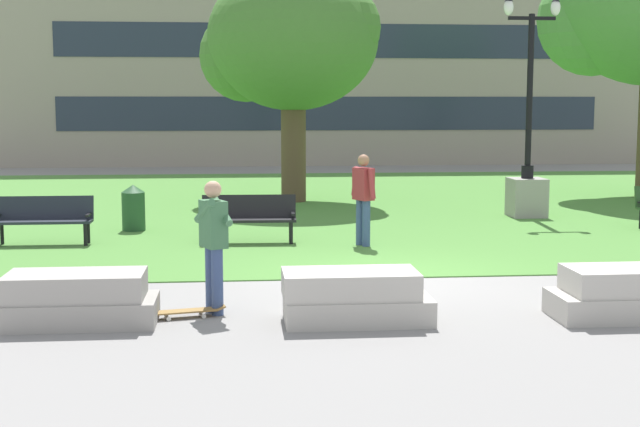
# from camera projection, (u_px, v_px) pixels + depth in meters

# --- Properties ---
(ground_plane) EXTENTS (140.00, 140.00, 0.00)m
(ground_plane) POSITION_uv_depth(u_px,v_px,m) (388.00, 279.00, 13.67)
(ground_plane) COLOR gray
(grass_lawn) EXTENTS (40.00, 20.00, 0.02)m
(grass_lawn) POSITION_uv_depth(u_px,v_px,m) (324.00, 204.00, 23.54)
(grass_lawn) COLOR #4C8438
(grass_lawn) RESTS_ON ground
(concrete_block_center) EXTENTS (1.80, 0.90, 0.64)m
(concrete_block_center) POSITION_uv_depth(u_px,v_px,m) (79.00, 300.00, 10.83)
(concrete_block_center) COLOR #9E9991
(concrete_block_center) RESTS_ON ground
(concrete_block_left) EXTENTS (1.82, 0.90, 0.64)m
(concrete_block_left) POSITION_uv_depth(u_px,v_px,m) (354.00, 298.00, 10.95)
(concrete_block_left) COLOR #B2ADA3
(concrete_block_left) RESTS_ON ground
(concrete_block_right) EXTENTS (1.84, 0.90, 0.64)m
(concrete_block_right) POSITION_uv_depth(u_px,v_px,m) (628.00, 294.00, 11.16)
(concrete_block_right) COLOR #B2ADA3
(concrete_block_right) RESTS_ON ground
(person_skateboarder) EXTENTS (0.52, 0.53, 1.71)m
(person_skateboarder) POSITION_uv_depth(u_px,v_px,m) (214.00, 238.00, 11.32)
(person_skateboarder) COLOR #384C7A
(person_skateboarder) RESTS_ON ground
(skateboard) EXTENTS (1.04, 0.42, 0.14)m
(skateboard) POSITION_uv_depth(u_px,v_px,m) (185.00, 311.00, 11.19)
(skateboard) COLOR olive
(skateboard) RESTS_ON ground
(park_bench_near_left) EXTENTS (1.82, 0.60, 0.90)m
(park_bench_near_left) POSITION_uv_depth(u_px,v_px,m) (249.00, 215.00, 17.02)
(park_bench_near_left) COLOR black
(park_bench_near_left) RESTS_ON grass_lawn
(park_bench_near_right) EXTENTS (1.80, 0.53, 0.90)m
(park_bench_near_right) POSITION_uv_depth(u_px,v_px,m) (44.00, 217.00, 16.79)
(park_bench_near_right) COLOR #1E232D
(park_bench_near_right) RESTS_ON grass_lawn
(lamp_post_left) EXTENTS (1.32, 0.80, 5.07)m
(lamp_post_left) POSITION_uv_depth(u_px,v_px,m) (527.00, 173.00, 20.77)
(lamp_post_left) COLOR gray
(lamp_post_left) RESTS_ON grass_lawn
(tree_far_left) EXTENTS (4.76, 4.53, 6.29)m
(tree_far_left) POSITION_uv_depth(u_px,v_px,m) (291.00, 40.00, 23.55)
(tree_far_left) COLOR brown
(tree_far_left) RESTS_ON grass_lawn
(trash_bin) EXTENTS (0.49, 0.49, 0.96)m
(trash_bin) POSITION_uv_depth(u_px,v_px,m) (133.00, 207.00, 18.59)
(trash_bin) COLOR #234C28
(trash_bin) RESTS_ON grass_lawn
(person_bystander_near_lawn) EXTENTS (0.40, 0.76, 1.71)m
(person_bystander_near_lawn) POSITION_uv_depth(u_px,v_px,m) (363.00, 194.00, 16.57)
(person_bystander_near_lawn) COLOR #384C7A
(person_bystander_near_lawn) RESTS_ON grass_lawn
(building_facade_distant) EXTENTS (30.23, 1.03, 10.34)m
(building_facade_distant) POSITION_uv_depth(u_px,v_px,m) (331.00, 43.00, 37.38)
(building_facade_distant) COLOR gray
(building_facade_distant) RESTS_ON ground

